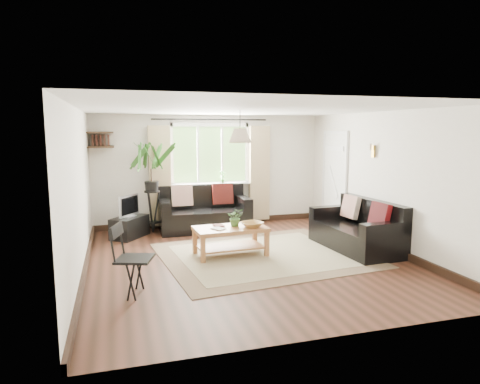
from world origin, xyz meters
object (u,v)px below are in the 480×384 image
object	(u,v)px
sofa_back	(204,209)
folding_chair	(135,260)
coffee_table	(230,241)
sofa_right	(356,226)
tv_stand	(130,227)
palm_stand	(152,187)

from	to	relation	value
sofa_back	folding_chair	xyz separation A→B (m)	(-1.56, -3.26, 0.02)
sofa_back	coffee_table	xyz separation A→B (m)	(0.04, -1.94, -0.19)
sofa_right	folding_chair	size ratio (longest dim) A/B	1.92
tv_stand	coffee_table	bearing A→B (deg)	-100.74
sofa_back	coffee_table	size ratio (longest dim) A/B	1.57
sofa_right	coffee_table	distance (m)	2.22
tv_stand	palm_stand	distance (m)	0.92
coffee_table	folding_chair	distance (m)	2.09
sofa_back	tv_stand	distance (m)	1.56
sofa_back	tv_stand	xyz separation A→B (m)	(-1.53, -0.21, -0.23)
sofa_right	palm_stand	world-z (taller)	palm_stand
sofa_right	sofa_back	bearing A→B (deg)	-138.24
tv_stand	folding_chair	distance (m)	3.06
coffee_table	tv_stand	size ratio (longest dim) A/B	1.56
sofa_back	sofa_right	distance (m)	3.13
sofa_back	tv_stand	world-z (taller)	sofa_back
sofa_back	palm_stand	bearing A→B (deg)	175.07
sofa_right	coffee_table	world-z (taller)	sofa_right
tv_stand	sofa_right	bearing A→B (deg)	-80.67
sofa_back	tv_stand	bearing A→B (deg)	-171.68
sofa_back	coffee_table	distance (m)	1.95
folding_chair	tv_stand	bearing A→B (deg)	17.66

